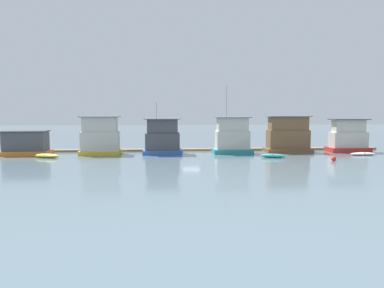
# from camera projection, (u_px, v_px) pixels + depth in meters

# --- Properties ---
(ground_plane) EXTENTS (200.00, 200.00, 0.00)m
(ground_plane) POSITION_uv_depth(u_px,v_px,m) (191.00, 153.00, 54.97)
(ground_plane) COLOR slate
(dock_walkway) EXTENTS (59.60, 1.56, 0.30)m
(dock_walkway) POSITION_uv_depth(u_px,v_px,m) (190.00, 150.00, 58.09)
(dock_walkway) COLOR #846B4C
(dock_walkway) RESTS_ON ground_plane
(houseboat_orange) EXTENTS (6.50, 3.71, 3.39)m
(houseboat_orange) POSITION_uv_depth(u_px,v_px,m) (26.00, 144.00, 52.43)
(houseboat_orange) COLOR orange
(houseboat_orange) RESTS_ON ground_plane
(houseboat_yellow) EXTENTS (5.66, 3.68, 5.40)m
(houseboat_yellow) POSITION_uv_depth(u_px,v_px,m) (100.00, 137.00, 53.13)
(houseboat_yellow) COLOR gold
(houseboat_yellow) RESTS_ON ground_plane
(houseboat_blue) EXTENTS (5.57, 4.18, 7.44)m
(houseboat_blue) POSITION_uv_depth(u_px,v_px,m) (162.00, 138.00, 53.88)
(houseboat_blue) COLOR #3866B7
(houseboat_blue) RESTS_ON ground_plane
(houseboat_teal) EXTENTS (5.67, 3.67, 9.75)m
(houseboat_teal) POSITION_uv_depth(u_px,v_px,m) (232.00, 137.00, 54.62)
(houseboat_teal) COLOR teal
(houseboat_teal) RESTS_ON ground_plane
(houseboat_brown) EXTENTS (6.87, 3.38, 5.41)m
(houseboat_brown) POSITION_uv_depth(u_px,v_px,m) (288.00, 136.00, 55.95)
(houseboat_brown) COLOR brown
(houseboat_brown) RESTS_ON ground_plane
(houseboat_red) EXTENTS (6.02, 3.21, 4.95)m
(houseboat_red) POSITION_uv_depth(u_px,v_px,m) (348.00, 138.00, 56.17)
(houseboat_red) COLOR red
(houseboat_red) RESTS_ON ground_plane
(dinghy_yellow) EXTENTS (3.72, 2.32, 0.55)m
(dinghy_yellow) POSITION_uv_depth(u_px,v_px,m) (47.00, 156.00, 49.39)
(dinghy_yellow) COLOR yellow
(dinghy_yellow) RESTS_ON ground_plane
(dinghy_teal) EXTENTS (3.41, 2.04, 0.53)m
(dinghy_teal) POSITION_uv_depth(u_px,v_px,m) (273.00, 156.00, 49.45)
(dinghy_teal) COLOR teal
(dinghy_teal) RESTS_ON ground_plane
(dinghy_white) EXTENTS (3.61, 1.17, 0.39)m
(dinghy_white) POSITION_uv_depth(u_px,v_px,m) (363.00, 154.00, 52.19)
(dinghy_white) COLOR white
(dinghy_white) RESTS_ON ground_plane
(mooring_post_far_right) EXTENTS (0.26, 0.26, 1.69)m
(mooring_post_far_right) POSITION_uv_depth(u_px,v_px,m) (287.00, 145.00, 58.18)
(mooring_post_far_right) COLOR #846B4C
(mooring_post_far_right) RESTS_ON ground_plane
(buoy_red) EXTENTS (0.58, 0.58, 0.58)m
(buoy_red) POSITION_uv_depth(u_px,v_px,m) (334.00, 159.00, 46.23)
(buoy_red) COLOR red
(buoy_red) RESTS_ON ground_plane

